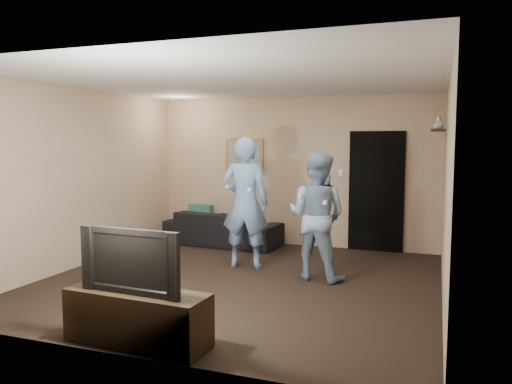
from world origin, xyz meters
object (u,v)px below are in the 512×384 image
at_px(sofa, 223,228).
at_px(television, 136,259).
at_px(wii_player_right, 317,216).
at_px(wii_player_left, 245,202).
at_px(tv_console, 138,317).

xyz_separation_m(sofa, television, (1.05, -4.27, 0.48)).
xyz_separation_m(television, wii_player_right, (1.00, 2.70, 0.06)).
relative_size(sofa, wii_player_left, 1.08).
distance_m(sofa, wii_player_right, 2.65).
bearing_deg(wii_player_right, television, -110.40).
xyz_separation_m(tv_console, wii_player_left, (-0.12, 2.96, 0.70)).
distance_m(tv_console, wii_player_right, 2.94).
bearing_deg(wii_player_left, television, -87.74).
bearing_deg(sofa, wii_player_right, 147.65).
xyz_separation_m(tv_console, television, (0.00, 0.00, 0.53)).
bearing_deg(tv_console, sofa, 107.01).
distance_m(sofa, wii_player_left, 1.74).
xyz_separation_m(sofa, wii_player_right, (2.06, -1.57, 0.54)).
bearing_deg(tv_console, television, 0.00).
xyz_separation_m(sofa, tv_console, (1.05, -4.27, -0.05)).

